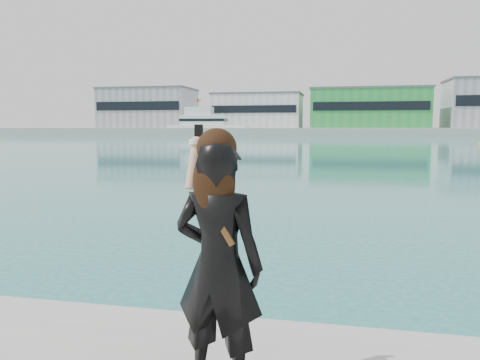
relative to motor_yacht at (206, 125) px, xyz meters
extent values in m
cube|color=#9E9E99|center=(33.25, 16.25, -1.71)|extent=(320.00, 40.00, 2.00)
cube|color=gray|center=(-21.75, 14.25, 4.79)|extent=(26.00, 16.00, 11.00)
cube|color=black|center=(-21.75, 6.15, 5.34)|extent=(24.70, 0.20, 2.42)
cube|color=#59595B|center=(-21.75, 14.25, 10.54)|extent=(26.52, 16.32, 0.50)
cube|color=silver|center=(11.25, 14.25, 3.79)|extent=(24.00, 15.00, 9.00)
cube|color=black|center=(11.25, 6.65, 4.24)|extent=(22.80, 0.20, 1.98)
cube|color=#59595B|center=(11.25, 14.25, 8.54)|extent=(24.48, 15.30, 0.50)
cube|color=green|center=(41.25, 14.25, 4.29)|extent=(30.00, 16.00, 10.00)
cube|color=black|center=(41.25, 6.15, 4.79)|extent=(28.50, 0.20, 2.20)
cube|color=#59595B|center=(41.25, 14.25, 9.54)|extent=(30.60, 16.32, 0.50)
cylinder|color=silver|center=(-4.75, 7.25, 3.29)|extent=(0.16, 0.16, 8.00)
cube|color=red|center=(-4.15, 7.25, 6.69)|extent=(1.20, 0.04, 0.80)
cylinder|color=silver|center=(55.25, 7.25, 3.29)|extent=(0.16, 0.16, 8.00)
cube|color=red|center=(55.85, 7.25, 6.69)|extent=(1.20, 0.04, 0.80)
cube|color=white|center=(0.59, 0.02, -1.33)|extent=(20.85, 6.48, 2.75)
cube|color=white|center=(-0.55, -0.02, 1.31)|extent=(11.64, 5.23, 2.53)
cube|color=white|center=(-1.70, -0.06, 3.60)|extent=(7.02, 4.15, 2.07)
cube|color=black|center=(-0.55, -0.02, 1.31)|extent=(11.88, 5.35, 0.69)
cylinder|color=silver|center=(-1.70, -0.06, 5.78)|extent=(0.18, 0.18, 2.30)
sphere|color=yellow|center=(15.01, -15.95, -2.71)|extent=(0.50, 0.50, 0.50)
imported|color=black|center=(33.14, -113.96, -1.05)|extent=(0.68, 0.49, 1.72)
sphere|color=black|center=(33.14, -113.98, -0.25)|extent=(0.26, 0.26, 0.26)
ellipsoid|color=black|center=(33.13, -114.03, -0.46)|extent=(0.29, 0.15, 0.46)
cylinder|color=tan|center=(32.94, -113.83, -0.36)|extent=(0.11, 0.21, 0.37)
cylinder|color=white|center=(32.94, -113.79, -0.21)|extent=(0.10, 0.10, 0.03)
cube|color=black|center=(32.95, -113.75, -0.15)|extent=(0.06, 0.02, 0.13)
cube|color=#4C2D14|center=(33.16, -114.04, -0.71)|extent=(0.24, 0.05, 0.35)
camera|label=1|loc=(33.92, -116.94, -0.10)|focal=35.00mm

